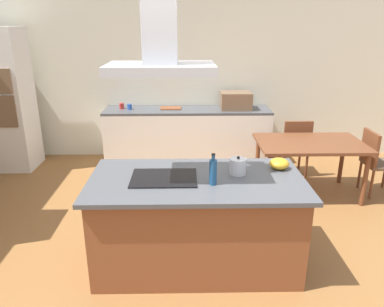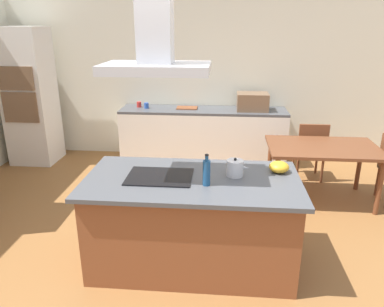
# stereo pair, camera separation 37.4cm
# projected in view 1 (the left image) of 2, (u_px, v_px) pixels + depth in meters

# --- Properties ---
(ground) EXTENTS (16.00, 16.00, 0.00)m
(ground) POSITION_uv_depth(u_px,v_px,m) (193.00, 195.00, 5.12)
(ground) COLOR #936033
(wall_back) EXTENTS (7.20, 0.10, 2.70)m
(wall_back) POSITION_uv_depth(u_px,v_px,m) (191.00, 79.00, 6.32)
(wall_back) COLOR silver
(wall_back) RESTS_ON ground
(kitchen_island) EXTENTS (1.98, 1.04, 0.90)m
(kitchen_island) POSITION_uv_depth(u_px,v_px,m) (197.00, 221.00, 3.55)
(kitchen_island) COLOR brown
(kitchen_island) RESTS_ON ground
(cooktop) EXTENTS (0.60, 0.44, 0.01)m
(cooktop) POSITION_uv_depth(u_px,v_px,m) (164.00, 178.00, 3.40)
(cooktop) COLOR black
(cooktop) RESTS_ON kitchen_island
(tea_kettle) EXTENTS (0.21, 0.16, 0.18)m
(tea_kettle) POSITION_uv_depth(u_px,v_px,m) (238.00, 166.00, 3.48)
(tea_kettle) COLOR silver
(tea_kettle) RESTS_ON kitchen_island
(olive_oil_bottle) EXTENTS (0.07, 0.07, 0.29)m
(olive_oil_bottle) POSITION_uv_depth(u_px,v_px,m) (213.00, 172.00, 3.24)
(olive_oil_bottle) COLOR navy
(olive_oil_bottle) RESTS_ON kitchen_island
(mixing_bowl) EXTENTS (0.19, 0.19, 0.11)m
(mixing_bowl) POSITION_uv_depth(u_px,v_px,m) (279.00, 164.00, 3.61)
(mixing_bowl) COLOR gold
(mixing_bowl) RESTS_ON kitchen_island
(back_counter) EXTENTS (2.74, 0.62, 0.90)m
(back_counter) POSITION_uv_depth(u_px,v_px,m) (187.00, 135.00, 6.27)
(back_counter) COLOR white
(back_counter) RESTS_ON ground
(countertop_microwave) EXTENTS (0.50, 0.38, 0.28)m
(countertop_microwave) POSITION_uv_depth(u_px,v_px,m) (236.00, 101.00, 6.09)
(countertop_microwave) COLOR brown
(countertop_microwave) RESTS_ON back_counter
(coffee_mug_red) EXTENTS (0.08, 0.08, 0.09)m
(coffee_mug_red) POSITION_uv_depth(u_px,v_px,m) (122.00, 106.00, 6.15)
(coffee_mug_red) COLOR red
(coffee_mug_red) RESTS_ON back_counter
(coffee_mug_blue) EXTENTS (0.08, 0.08, 0.09)m
(coffee_mug_blue) POSITION_uv_depth(u_px,v_px,m) (130.00, 107.00, 6.09)
(coffee_mug_blue) COLOR #2D56B2
(coffee_mug_blue) RESTS_ON back_counter
(cutting_board) EXTENTS (0.34, 0.24, 0.02)m
(cutting_board) POSITION_uv_depth(u_px,v_px,m) (171.00, 108.00, 6.16)
(cutting_board) COLOR brown
(cutting_board) RESTS_ON back_counter
(wall_oven_stack) EXTENTS (0.70, 0.66, 2.20)m
(wall_oven_stack) POSITION_uv_depth(u_px,v_px,m) (6.00, 101.00, 5.78)
(wall_oven_stack) COLOR white
(wall_oven_stack) RESTS_ON ground
(dining_table) EXTENTS (1.40, 0.90, 0.75)m
(dining_table) POSITION_uv_depth(u_px,v_px,m) (310.00, 148.00, 4.95)
(dining_table) COLOR brown
(dining_table) RESTS_ON ground
(chair_at_right_end) EXTENTS (0.42, 0.42, 0.89)m
(chair_at_right_end) POSITION_uv_depth(u_px,v_px,m) (376.00, 159.00, 5.02)
(chair_at_right_end) COLOR brown
(chair_at_right_end) RESTS_ON ground
(chair_facing_back_wall) EXTENTS (0.42, 0.42, 0.89)m
(chair_facing_back_wall) POSITION_uv_depth(u_px,v_px,m) (295.00, 144.00, 5.63)
(chair_facing_back_wall) COLOR brown
(chair_facing_back_wall) RESTS_ON ground
(range_hood) EXTENTS (0.90, 0.55, 0.78)m
(range_hood) POSITION_uv_depth(u_px,v_px,m) (160.00, 42.00, 3.00)
(range_hood) COLOR #ADADB2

